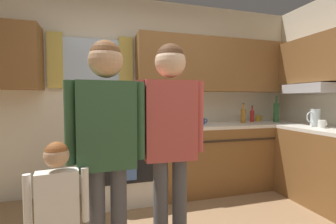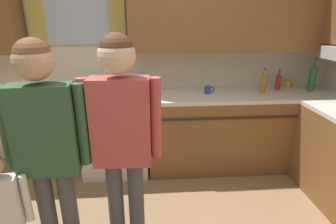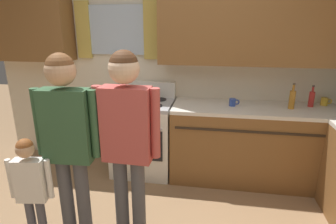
{
  "view_description": "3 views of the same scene",
  "coord_description": "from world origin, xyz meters",
  "px_view_note": "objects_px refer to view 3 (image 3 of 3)",
  "views": [
    {
      "loc": [
        -0.54,
        -1.32,
        1.24
      ],
      "look_at": [
        0.06,
        0.79,
        1.12
      ],
      "focal_mm": 24.7,
      "sensor_mm": 36.0,
      "label": 1
    },
    {
      "loc": [
        0.11,
        -1.29,
        1.7
      ],
      "look_at": [
        0.25,
        0.59,
        1.03
      ],
      "focal_mm": 28.15,
      "sensor_mm": 36.0,
      "label": 2
    },
    {
      "loc": [
        0.55,
        -1.61,
        1.8
      ],
      "look_at": [
        0.16,
        0.76,
        1.04
      ],
      "focal_mm": 30.14,
      "sensor_mm": 36.0,
      "label": 3
    }
  ],
  "objects_px": {
    "stove_oven": "(144,136)",
    "bottle_oil_amber": "(292,99)",
    "adult_holding_child": "(68,133)",
    "mug_cobalt_blue": "(233,102)",
    "adult_in_plaid": "(127,132)",
    "bottle_sauce_red": "(312,99)",
    "small_child": "(31,184)",
    "mug_mustard_yellow": "(325,101)"
  },
  "relations": [
    {
      "from": "mug_cobalt_blue",
      "to": "small_child",
      "type": "relative_size",
      "value": 0.11
    },
    {
      "from": "stove_oven",
      "to": "bottle_oil_amber",
      "type": "relative_size",
      "value": 3.85
    },
    {
      "from": "bottle_sauce_red",
      "to": "mug_cobalt_blue",
      "type": "height_order",
      "value": "bottle_sauce_red"
    },
    {
      "from": "stove_oven",
      "to": "adult_in_plaid",
      "type": "height_order",
      "value": "adult_in_plaid"
    },
    {
      "from": "stove_oven",
      "to": "mug_cobalt_blue",
      "type": "height_order",
      "value": "stove_oven"
    },
    {
      "from": "bottle_oil_amber",
      "to": "small_child",
      "type": "distance_m",
      "value": 2.67
    },
    {
      "from": "adult_in_plaid",
      "to": "small_child",
      "type": "distance_m",
      "value": 0.84
    },
    {
      "from": "adult_in_plaid",
      "to": "small_child",
      "type": "bearing_deg",
      "value": -165.33
    },
    {
      "from": "mug_mustard_yellow",
      "to": "adult_in_plaid",
      "type": "distance_m",
      "value": 2.4
    },
    {
      "from": "mug_cobalt_blue",
      "to": "mug_mustard_yellow",
      "type": "distance_m",
      "value": 1.06
    },
    {
      "from": "bottle_sauce_red",
      "to": "adult_holding_child",
      "type": "distance_m",
      "value": 2.61
    },
    {
      "from": "adult_holding_child",
      "to": "adult_in_plaid",
      "type": "distance_m",
      "value": 0.45
    },
    {
      "from": "mug_mustard_yellow",
      "to": "adult_holding_child",
      "type": "relative_size",
      "value": 0.07
    },
    {
      "from": "stove_oven",
      "to": "mug_cobalt_blue",
      "type": "distance_m",
      "value": 1.16
    },
    {
      "from": "bottle_oil_amber",
      "to": "adult_in_plaid",
      "type": "height_order",
      "value": "adult_in_plaid"
    },
    {
      "from": "mug_cobalt_blue",
      "to": "adult_holding_child",
      "type": "bearing_deg",
      "value": -133.57
    },
    {
      "from": "stove_oven",
      "to": "mug_cobalt_blue",
      "type": "bearing_deg",
      "value": 0.51
    },
    {
      "from": "adult_holding_child",
      "to": "adult_in_plaid",
      "type": "relative_size",
      "value": 0.99
    },
    {
      "from": "mug_mustard_yellow",
      "to": "adult_holding_child",
      "type": "bearing_deg",
      "value": -146.37
    },
    {
      "from": "mug_mustard_yellow",
      "to": "stove_oven",
      "type": "bearing_deg",
      "value": -174.46
    },
    {
      "from": "stove_oven",
      "to": "mug_mustard_yellow",
      "type": "relative_size",
      "value": 9.15
    },
    {
      "from": "stove_oven",
      "to": "adult_in_plaid",
      "type": "xyz_separation_m",
      "value": [
        0.21,
        -1.28,
        0.56
      ]
    },
    {
      "from": "bottle_oil_amber",
      "to": "adult_holding_child",
      "type": "distance_m",
      "value": 2.34
    },
    {
      "from": "stove_oven",
      "to": "mug_mustard_yellow",
      "type": "xyz_separation_m",
      "value": [
        2.1,
        0.2,
        0.48
      ]
    },
    {
      "from": "mug_cobalt_blue",
      "to": "adult_in_plaid",
      "type": "height_order",
      "value": "adult_in_plaid"
    },
    {
      "from": "adult_holding_child",
      "to": "adult_in_plaid",
      "type": "bearing_deg",
      "value": 7.76
    },
    {
      "from": "mug_mustard_yellow",
      "to": "adult_in_plaid",
      "type": "bearing_deg",
      "value": -141.71
    },
    {
      "from": "bottle_sauce_red",
      "to": "mug_cobalt_blue",
      "type": "xyz_separation_m",
      "value": [
        -0.87,
        -0.11,
        -0.05
      ]
    },
    {
      "from": "mug_mustard_yellow",
      "to": "adult_holding_child",
      "type": "xyz_separation_m",
      "value": [
        -2.33,
        -1.55,
        0.07
      ]
    },
    {
      "from": "adult_holding_child",
      "to": "mug_cobalt_blue",
      "type": "bearing_deg",
      "value": 46.43
    },
    {
      "from": "bottle_oil_amber",
      "to": "adult_in_plaid",
      "type": "relative_size",
      "value": 0.18
    },
    {
      "from": "stove_oven",
      "to": "bottle_sauce_red",
      "type": "xyz_separation_m",
      "value": [
        1.92,
        0.12,
        0.53
      ]
    },
    {
      "from": "mug_cobalt_blue",
      "to": "mug_mustard_yellow",
      "type": "height_order",
      "value": "mug_mustard_yellow"
    },
    {
      "from": "adult_holding_child",
      "to": "adult_in_plaid",
      "type": "xyz_separation_m",
      "value": [
        0.44,
        0.06,
        0.01
      ]
    },
    {
      "from": "stove_oven",
      "to": "adult_holding_child",
      "type": "xyz_separation_m",
      "value": [
        -0.23,
        -1.34,
        0.55
      ]
    },
    {
      "from": "bottle_sauce_red",
      "to": "adult_in_plaid",
      "type": "xyz_separation_m",
      "value": [
        -1.71,
        -1.41,
        0.03
      ]
    },
    {
      "from": "bottle_oil_amber",
      "to": "mug_cobalt_blue",
      "type": "distance_m",
      "value": 0.63
    },
    {
      "from": "adult_in_plaid",
      "to": "small_child",
      "type": "relative_size",
      "value": 1.63
    },
    {
      "from": "bottle_sauce_red",
      "to": "bottle_oil_amber",
      "type": "height_order",
      "value": "bottle_oil_amber"
    },
    {
      "from": "stove_oven",
      "to": "adult_in_plaid",
      "type": "distance_m",
      "value": 1.42
    },
    {
      "from": "adult_in_plaid",
      "to": "mug_mustard_yellow",
      "type": "bearing_deg",
      "value": 38.29
    },
    {
      "from": "stove_oven",
      "to": "small_child",
      "type": "height_order",
      "value": "stove_oven"
    }
  ]
}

